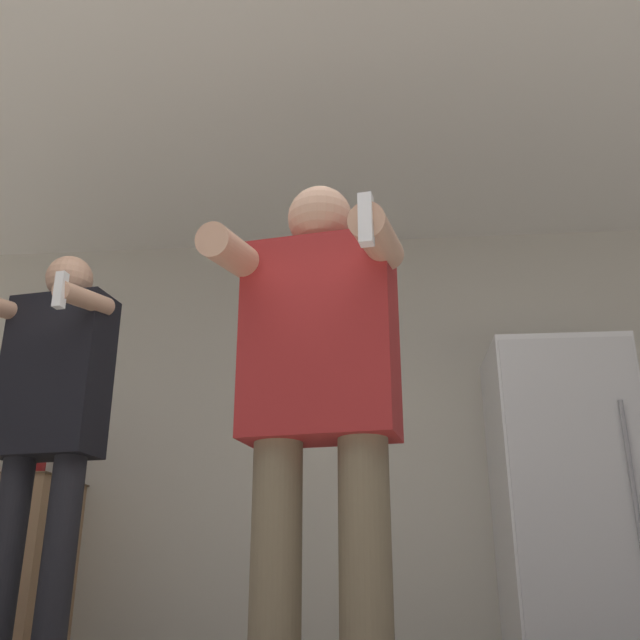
{
  "coord_description": "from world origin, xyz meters",
  "views": [
    {
      "loc": [
        0.21,
        -1.25,
        0.42
      ],
      "look_at": [
        0.04,
        0.74,
        1.17
      ],
      "focal_mm": 40.0,
      "sensor_mm": 36.0,
      "label": 1
    }
  ],
  "objects_px": {
    "bottle_tall_gin": "(39,458)",
    "person_man_side": "(50,419)",
    "refrigerator": "(568,502)",
    "bottle_short_whiskey": "(17,460)",
    "person_woman_foreground": "(319,395)"
  },
  "relations": [
    {
      "from": "bottle_tall_gin",
      "to": "person_woman_foreground",
      "type": "height_order",
      "value": "person_woman_foreground"
    },
    {
      "from": "refrigerator",
      "to": "person_woman_foreground",
      "type": "distance_m",
      "value": 2.24
    },
    {
      "from": "refrigerator",
      "to": "person_woman_foreground",
      "type": "xyz_separation_m",
      "value": [
        -1.13,
        -1.92,
        0.11
      ]
    },
    {
      "from": "person_man_side",
      "to": "person_woman_foreground",
      "type": "bearing_deg",
      "value": -31.99
    },
    {
      "from": "bottle_tall_gin",
      "to": "person_woman_foreground",
      "type": "relative_size",
      "value": 0.17
    },
    {
      "from": "refrigerator",
      "to": "person_man_side",
      "type": "height_order",
      "value": "person_man_side"
    },
    {
      "from": "bottle_short_whiskey",
      "to": "bottle_tall_gin",
      "type": "bearing_deg",
      "value": 0.0
    },
    {
      "from": "person_woman_foreground",
      "to": "refrigerator",
      "type": "bearing_deg",
      "value": 59.47
    },
    {
      "from": "refrigerator",
      "to": "person_man_side",
      "type": "xyz_separation_m",
      "value": [
        -2.27,
        -1.21,
        0.22
      ]
    },
    {
      "from": "refrigerator",
      "to": "bottle_tall_gin",
      "type": "distance_m",
      "value": 2.9
    },
    {
      "from": "bottle_tall_gin",
      "to": "refrigerator",
      "type": "bearing_deg",
      "value": 0.59
    },
    {
      "from": "bottle_short_whiskey",
      "to": "person_woman_foreground",
      "type": "bearing_deg",
      "value": -45.28
    },
    {
      "from": "bottle_short_whiskey",
      "to": "person_woman_foreground",
      "type": "height_order",
      "value": "person_woman_foreground"
    },
    {
      "from": "refrigerator",
      "to": "person_woman_foreground",
      "type": "relative_size",
      "value": 1.03
    },
    {
      "from": "bottle_tall_gin",
      "to": "person_man_side",
      "type": "bearing_deg",
      "value": -62.7
    }
  ]
}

